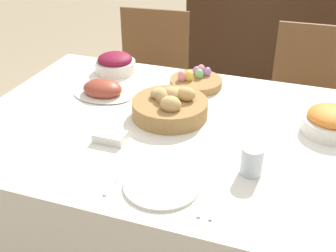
{
  "coord_description": "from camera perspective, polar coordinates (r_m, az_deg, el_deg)",
  "views": [
    {
      "loc": [
        0.39,
        -1.29,
        1.55
      ],
      "look_at": [
        -0.03,
        -0.08,
        0.8
      ],
      "focal_mm": 45.0,
      "sensor_mm": 36.0,
      "label": 1
    }
  ],
  "objects": [
    {
      "name": "dining_table",
      "position": [
        1.78,
        1.68,
        -10.68
      ],
      "size": [
        1.58,
        1.05,
        0.76
      ],
      "color": "white",
      "rests_on": "ground"
    },
    {
      "name": "chair_far_right",
      "position": [
        2.42,
        18.31,
        2.71
      ],
      "size": [
        0.43,
        0.43,
        0.9
      ],
      "rotation": [
        0.0,
        0.0,
        0.03
      ],
      "color": "brown",
      "rests_on": "ground"
    },
    {
      "name": "chair_far_left",
      "position": [
        2.57,
        -2.44,
        5.94
      ],
      "size": [
        0.46,
        0.46,
        0.9
      ],
      "rotation": [
        0.0,
        0.0,
        0.09
      ],
      "color": "brown",
      "rests_on": "ground"
    },
    {
      "name": "sideboard",
      "position": [
        3.25,
        15.41,
        9.61
      ],
      "size": [
        1.38,
        0.44,
        0.91
      ],
      "color": "#3D2616",
      "rests_on": "ground"
    },
    {
      "name": "bread_basket",
      "position": [
        1.6,
        0.28,
        2.78
      ],
      "size": [
        0.29,
        0.29,
        0.12
      ],
      "color": "#9E7542",
      "rests_on": "dining_table"
    },
    {
      "name": "egg_basket",
      "position": [
        1.87,
        3.77,
        6.1
      ],
      "size": [
        0.23,
        0.23,
        0.08
      ],
      "color": "#9E7542",
      "rests_on": "dining_table"
    },
    {
      "name": "ham_platter",
      "position": [
        1.8,
        -8.84,
        4.86
      ],
      "size": [
        0.26,
        0.18,
        0.07
      ],
      "color": "silver",
      "rests_on": "dining_table"
    },
    {
      "name": "carrot_bowl",
      "position": [
        1.61,
        21.26,
        0.61
      ],
      "size": [
        0.21,
        0.21,
        0.1
      ],
      "color": "silver",
      "rests_on": "dining_table"
    },
    {
      "name": "beet_salad_bowl",
      "position": [
        2.02,
        -7.18,
        8.43
      ],
      "size": [
        0.19,
        0.19,
        0.09
      ],
      "color": "silver",
      "rests_on": "dining_table"
    },
    {
      "name": "dinner_plate",
      "position": [
        1.26,
        -0.85,
        -7.98
      ],
      "size": [
        0.23,
        0.23,
        0.01
      ],
      "color": "silver",
      "rests_on": "dining_table"
    },
    {
      "name": "fork",
      "position": [
        1.31,
        -6.69,
        -6.76
      ],
      "size": [
        0.01,
        0.19,
        0.0
      ],
      "rotation": [
        0.0,
        0.0,
        -0.01
      ],
      "color": "#B7B7BC",
      "rests_on": "dining_table"
    },
    {
      "name": "knife",
      "position": [
        1.23,
        5.39,
        -9.36
      ],
      "size": [
        0.01,
        0.19,
        0.0
      ],
      "rotation": [
        0.0,
        0.0,
        -0.01
      ],
      "color": "#B7B7BC",
      "rests_on": "dining_table"
    },
    {
      "name": "spoon",
      "position": [
        1.23,
        6.76,
        -9.63
      ],
      "size": [
        0.01,
        0.19,
        0.0
      ],
      "rotation": [
        0.0,
        0.0,
        0.01
      ],
      "color": "#B7B7BC",
      "rests_on": "dining_table"
    },
    {
      "name": "drinking_cup",
      "position": [
        1.32,
        11.3,
        -4.63
      ],
      "size": [
        0.07,
        0.07,
        0.09
      ],
      "color": "silver",
      "rests_on": "dining_table"
    },
    {
      "name": "butter_dish",
      "position": [
        1.48,
        -7.82,
        -1.47
      ],
      "size": [
        0.11,
        0.07,
        0.03
      ],
      "color": "silver",
      "rests_on": "dining_table"
    }
  ]
}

